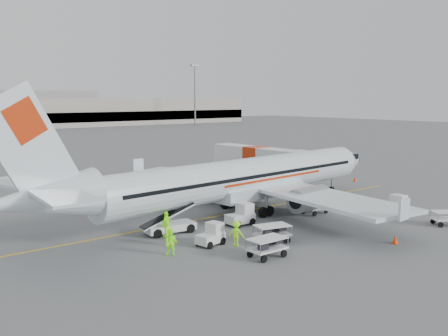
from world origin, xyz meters
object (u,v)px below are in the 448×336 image
at_px(aircraft, 247,152).
at_px(jet_bridge, 256,166).
at_px(tug_fore, 395,206).
at_px(belt_loader, 170,215).
at_px(tug_aft, 210,234).
at_px(tug_mid, 240,214).

relative_size(aircraft, jet_bridge, 2.32).
relative_size(jet_bridge, tug_fore, 7.37).
distance_m(jet_bridge, belt_loader, 22.93).
relative_size(tug_fore, tug_aft, 1.17).
relative_size(jet_bridge, belt_loader, 3.38).
distance_m(aircraft, belt_loader, 10.10).
relative_size(jet_bridge, tug_aft, 8.60).
height_order(aircraft, belt_loader, aircraft).
xyz_separation_m(jet_bridge, tug_mid, (-13.98, -13.26, -1.38)).
distance_m(jet_bridge, tug_mid, 19.31).
height_order(aircraft, tug_mid, aircraft).
relative_size(belt_loader, tug_mid, 2.25).
relative_size(aircraft, tug_mid, 17.64).
bearing_deg(tug_aft, tug_fore, -20.66).
bearing_deg(belt_loader, aircraft, 16.20).
bearing_deg(aircraft, belt_loader, -175.46).
bearing_deg(tug_aft, belt_loader, 85.67).
bearing_deg(tug_fore, belt_loader, 153.90).
distance_m(tug_mid, tug_aft, 5.98).
xyz_separation_m(tug_fore, tug_mid, (-12.49, 6.10, -0.03)).
bearing_deg(jet_bridge, tug_aft, -141.82).
height_order(jet_bridge, tug_fore, jet_bridge).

